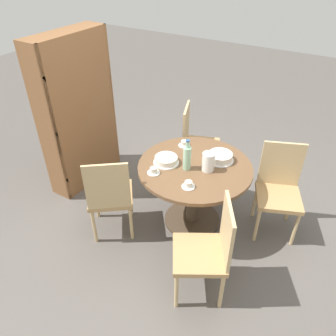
{
  "coord_description": "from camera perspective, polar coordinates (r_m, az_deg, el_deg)",
  "views": [
    {
      "loc": [
        -2.33,
        -1.1,
        2.51
      ],
      "look_at": [
        0.0,
        0.3,
        0.58
      ],
      "focal_mm": 35.0,
      "sensor_mm": 36.0,
      "label": 1
    }
  ],
  "objects": [
    {
      "name": "chair_c",
      "position": [
        3.18,
        -10.06,
        -4.63
      ],
      "size": [
        0.59,
        0.59,
        0.94
      ],
      "rotation": [
        0.0,
        0.0,
        8.51
      ],
      "color": "tan",
      "rests_on": "ground_plane"
    },
    {
      "name": "cup_c",
      "position": [
        2.86,
        3.58,
        -2.95
      ],
      "size": [
        0.12,
        0.12,
        0.06
      ],
      "color": "silver",
      "rests_on": "dining_table"
    },
    {
      "name": "cup_b",
      "position": [
        3.02,
        -2.53,
        -0.52
      ],
      "size": [
        0.12,
        0.12,
        0.06
      ],
      "color": "silver",
      "rests_on": "dining_table"
    },
    {
      "name": "chair_d",
      "position": [
        2.68,
        6.97,
        -13.87
      ],
      "size": [
        0.57,
        0.57,
        0.94
      ],
      "rotation": [
        0.0,
        0.0,
        9.96
      ],
      "color": "tan",
      "rests_on": "ground_plane"
    },
    {
      "name": "water_bottle",
      "position": [
        3.02,
        3.35,
        1.86
      ],
      "size": [
        0.07,
        0.07,
        0.31
      ],
      "color": "#99C6A3",
      "rests_on": "dining_table"
    },
    {
      "name": "dining_table",
      "position": [
        3.25,
        4.59,
        -2.26
      ],
      "size": [
        1.1,
        1.1,
        0.72
      ],
      "color": "#473828",
      "rests_on": "ground_plane"
    },
    {
      "name": "cake_second",
      "position": [
        3.14,
        -0.33,
        1.38
      ],
      "size": [
        0.25,
        0.25,
        0.07
      ],
      "color": "white",
      "rests_on": "dining_table"
    },
    {
      "name": "coffee_pot",
      "position": [
        3.03,
        7.0,
        1.17
      ],
      "size": [
        0.12,
        0.12,
        0.22
      ],
      "color": "white",
      "rests_on": "dining_table"
    },
    {
      "name": "chair_a",
      "position": [
        3.39,
        18.73,
        -3.38
      ],
      "size": [
        0.55,
        0.55,
        0.94
      ],
      "rotation": [
        0.0,
        0.0,
        5.1
      ],
      "color": "tan",
      "rests_on": "ground_plane"
    },
    {
      "name": "cup_a",
      "position": [
        3.42,
        2.84,
        4.23
      ],
      "size": [
        0.12,
        0.12,
        0.06
      ],
      "color": "silver",
      "rests_on": "dining_table"
    },
    {
      "name": "chair_b",
      "position": [
        3.96,
        4.93,
        4.58
      ],
      "size": [
        0.54,
        0.54,
        0.94
      ],
      "rotation": [
        0.0,
        0.0,
        6.65
      ],
      "color": "tan",
      "rests_on": "ground_plane"
    },
    {
      "name": "bookshelf",
      "position": [
        3.89,
        -15.13,
        8.26
      ],
      "size": [
        0.94,
        0.28,
        1.76
      ],
      "rotation": [
        0.0,
        0.0,
        3.14
      ],
      "color": "brown",
      "rests_on": "ground_plane"
    },
    {
      "name": "cake_main",
      "position": [
        3.22,
        9.09,
        1.89
      ],
      "size": [
        0.27,
        0.27,
        0.08
      ],
      "color": "white",
      "rests_on": "dining_table"
    },
    {
      "name": "ground_plane",
      "position": [
        3.6,
        4.19,
        -9.02
      ],
      "size": [
        14.0,
        14.0,
        0.0
      ],
      "primitive_type": "plane",
      "color": "#56514C"
    }
  ]
}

